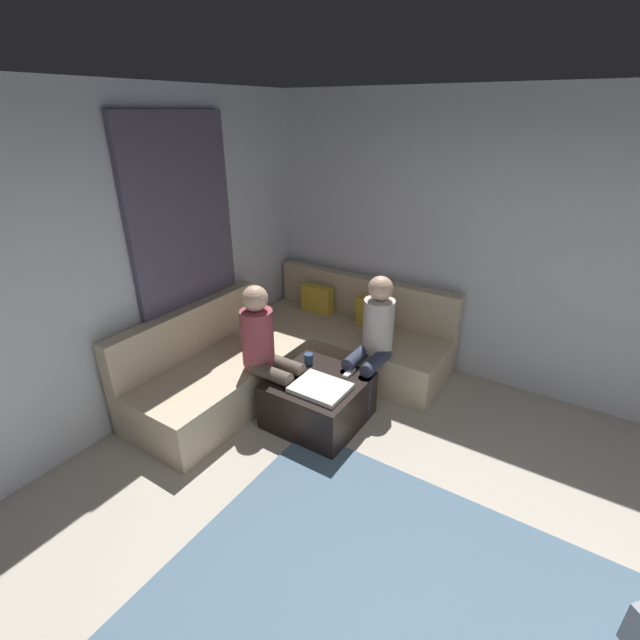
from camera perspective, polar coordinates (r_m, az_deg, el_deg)
name	(u,v)px	position (r m, az deg, el deg)	size (l,w,h in m)	color
wall_back	(561,257)	(4.41, 28.41, 7.10)	(6.00, 0.12, 2.70)	silver
wall_left	(30,295)	(3.65, -33.01, 2.69)	(0.12, 6.00, 2.70)	silver
curtain_panel	(188,262)	(4.24, -16.50, 7.09)	(0.06, 1.10, 2.50)	#595166
area_rug	(390,631)	(2.90, 8.92, -34.52)	(2.60, 2.20, 0.01)	slate
sectional_couch	(296,352)	(4.53, -3.09, -4.07)	(2.10, 2.55, 0.87)	#C6B593
ottoman	(318,400)	(3.95, -0.22, -10.15)	(0.76, 0.76, 0.42)	black
folded_blanket	(320,388)	(3.69, 0.06, -8.64)	(0.44, 0.36, 0.04)	white
coffee_mug	(309,359)	(4.04, -1.46, -4.94)	(0.08, 0.08, 0.10)	#334C72
game_remote	(349,373)	(3.91, 3.77, -6.74)	(0.05, 0.15, 0.02)	white
person_on_couch_back	(373,337)	(4.03, 6.77, -2.15)	(0.30, 0.60, 1.20)	#2D3347
person_on_couch_side	(267,348)	(3.85, -6.79, -3.52)	(0.60, 0.30, 1.20)	brown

